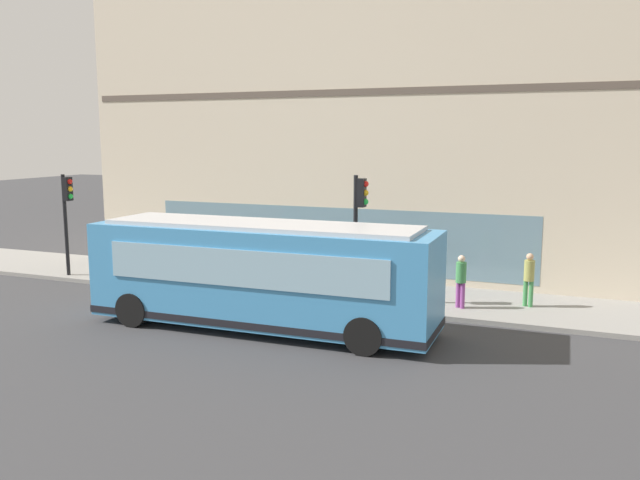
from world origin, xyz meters
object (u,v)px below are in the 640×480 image
at_px(pedestrian_near_building_entrance, 529,276).
at_px(pedestrian_near_hydrant, 370,268).
at_px(city_bus_nearside, 261,276).
at_px(traffic_light_near_corner, 359,215).
at_px(fire_hydrant, 267,276).
at_px(traffic_light_down_block, 67,205).
at_px(pedestrian_walking_along_curb, 117,247).
at_px(pedestrian_by_light_pole, 461,278).

xyz_separation_m(pedestrian_near_building_entrance, pedestrian_near_hydrant, (-0.26, 5.13, -0.08)).
relative_size(city_bus_nearside, pedestrian_near_hydrant, 6.36).
distance_m(traffic_light_near_corner, fire_hydrant, 4.72).
xyz_separation_m(traffic_light_down_block, pedestrian_near_hydrant, (1.38, -11.69, -1.81)).
bearing_deg(fire_hydrant, pedestrian_near_building_entrance, -87.25).
height_order(fire_hydrant, pedestrian_near_building_entrance, pedestrian_near_building_entrance).
bearing_deg(pedestrian_near_hydrant, traffic_light_near_corner, -179.68).
relative_size(traffic_light_down_block, pedestrian_near_hydrant, 2.46).
distance_m(traffic_light_near_corner, pedestrian_walking_along_curb, 10.59).
xyz_separation_m(pedestrian_walking_along_curb, pedestrian_by_light_pole, (-0.47, -13.53, -0.04)).
xyz_separation_m(traffic_light_down_block, pedestrian_near_building_entrance, (1.65, -16.81, -1.73)).
bearing_deg(fire_hydrant, pedestrian_walking_along_curb, 90.53).
distance_m(pedestrian_near_building_entrance, pedestrian_near_hydrant, 5.13).
bearing_deg(pedestrian_near_building_entrance, traffic_light_near_corner, 106.74).
distance_m(pedestrian_walking_along_curb, pedestrian_by_light_pole, 13.54).
xyz_separation_m(pedestrian_walking_along_curb, pedestrian_near_hydrant, (0.23, -10.36, -0.10)).
bearing_deg(fire_hydrant, pedestrian_near_hydrant, -87.47).
xyz_separation_m(pedestrian_near_hydrant, pedestrian_by_light_pole, (-0.70, -3.17, 0.06)).
relative_size(traffic_light_near_corner, fire_hydrant, 5.55).
xyz_separation_m(city_bus_nearside, fire_hydrant, (4.39, 2.01, -1.04)).
height_order(city_bus_nearside, traffic_light_near_corner, traffic_light_near_corner).
height_order(city_bus_nearside, pedestrian_near_hydrant, city_bus_nearside).
bearing_deg(traffic_light_down_block, city_bus_nearside, -107.82).
bearing_deg(traffic_light_near_corner, pedestrian_walking_along_curb, 84.22).
height_order(traffic_light_near_corner, traffic_light_down_block, traffic_light_near_corner).
distance_m(city_bus_nearside, pedestrian_walking_along_curb, 9.58).
relative_size(traffic_light_near_corner, pedestrian_near_hydrant, 2.59).
relative_size(pedestrian_near_hydrant, pedestrian_by_light_pole, 0.95).
bearing_deg(fire_hydrant, traffic_light_down_block, 98.79).
relative_size(city_bus_nearside, traffic_light_down_block, 2.59).
bearing_deg(pedestrian_by_light_pole, traffic_light_near_corner, 100.34).
bearing_deg(fire_hydrant, traffic_light_near_corner, -106.09).
distance_m(city_bus_nearside, fire_hydrant, 4.94).
bearing_deg(pedestrian_by_light_pole, city_bus_nearside, 127.66).
bearing_deg(pedestrian_walking_along_curb, pedestrian_near_hydrant, -88.73).
bearing_deg(pedestrian_near_building_entrance, pedestrian_by_light_pole, 116.20).
relative_size(traffic_light_near_corner, traffic_light_down_block, 1.05).
relative_size(pedestrian_near_building_entrance, pedestrian_near_hydrant, 1.08).
height_order(pedestrian_near_hydrant, pedestrian_by_light_pole, pedestrian_by_light_pole).
xyz_separation_m(pedestrian_near_building_entrance, pedestrian_walking_along_curb, (-0.49, 15.49, 0.02)).
relative_size(traffic_light_down_block, fire_hydrant, 5.26).
bearing_deg(pedestrian_near_hydrant, pedestrian_near_building_entrance, -87.08).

